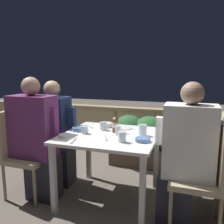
# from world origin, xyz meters

# --- Properties ---
(ground_plane) EXTENTS (16.00, 16.00, 0.00)m
(ground_plane) POSITION_xyz_m (0.00, 0.00, 0.00)
(ground_plane) COLOR #665B51
(parapet_wall) EXTENTS (9.00, 0.18, 0.73)m
(parapet_wall) POSITION_xyz_m (0.00, 1.72, 0.37)
(parapet_wall) COLOR tan
(parapet_wall) RESTS_ON ground_plane
(dining_table) EXTENTS (0.95, 0.92, 0.72)m
(dining_table) POSITION_xyz_m (0.00, 0.00, 0.63)
(dining_table) COLOR white
(dining_table) RESTS_ON ground_plane
(planter_hedge) EXTENTS (1.10, 0.47, 0.73)m
(planter_hedge) POSITION_xyz_m (0.24, 1.03, 0.40)
(planter_hedge) COLOR brown
(planter_hedge) RESTS_ON ground_plane
(chair_left_near) EXTENTS (0.44, 0.44, 0.95)m
(chair_left_near) POSITION_xyz_m (-0.96, -0.19, 0.56)
(chair_left_near) COLOR tan
(chair_left_near) RESTS_ON ground_plane
(person_purple_stripe) EXTENTS (0.52, 0.26, 1.30)m
(person_purple_stripe) POSITION_xyz_m (-0.75, -0.19, 0.65)
(person_purple_stripe) COLOR #282833
(person_purple_stripe) RESTS_ON ground_plane
(chair_left_far) EXTENTS (0.44, 0.44, 0.95)m
(chair_left_far) POSITION_xyz_m (-0.94, 0.16, 0.56)
(chair_left_far) COLOR tan
(chair_left_far) RESTS_ON ground_plane
(person_navy_jumper) EXTENTS (0.47, 0.26, 1.25)m
(person_navy_jumper) POSITION_xyz_m (-0.73, 0.16, 0.63)
(person_navy_jumper) COLOR #282833
(person_navy_jumper) RESTS_ON ground_plane
(chair_right_near) EXTENTS (0.44, 0.44, 0.95)m
(chair_right_near) POSITION_xyz_m (0.95, -0.18, 0.56)
(chair_right_near) COLOR tan
(chair_right_near) RESTS_ON ground_plane
(person_white_polo) EXTENTS (0.50, 0.26, 1.28)m
(person_white_polo) POSITION_xyz_m (0.75, -0.18, 0.64)
(person_white_polo) COLOR #282833
(person_white_polo) RESTS_ON ground_plane
(chair_right_far) EXTENTS (0.44, 0.44, 0.95)m
(chair_right_far) POSITION_xyz_m (0.99, 0.17, 0.56)
(chair_right_far) COLOR tan
(chair_right_far) RESTS_ON ground_plane
(beer_bottle) EXTENTS (0.06, 0.06, 0.24)m
(beer_bottle) POSITION_xyz_m (0.03, 0.09, 0.81)
(beer_bottle) COLOR brown
(beer_bottle) RESTS_ON dining_table
(plate_0) EXTENTS (0.20, 0.20, 0.01)m
(plate_0) POSITION_xyz_m (0.07, 0.29, 0.73)
(plate_0) COLOR white
(plate_0) RESTS_ON dining_table
(bowl_0) EXTENTS (0.16, 0.16, 0.04)m
(bowl_0) POSITION_xyz_m (-0.36, 0.03, 0.75)
(bowl_0) COLOR #4C709E
(bowl_0) RESTS_ON dining_table
(bowl_1) EXTENTS (0.14, 0.14, 0.04)m
(bowl_1) POSITION_xyz_m (0.37, -0.14, 0.74)
(bowl_1) COLOR #4C709E
(bowl_1) RESTS_ON dining_table
(bowl_2) EXTENTS (0.15, 0.15, 0.05)m
(bowl_2) POSITION_xyz_m (-0.14, 0.29, 0.75)
(bowl_2) COLOR beige
(bowl_2) RESTS_ON dining_table
(bowl_3) EXTENTS (0.11, 0.11, 0.03)m
(bowl_3) POSITION_xyz_m (-0.39, -0.24, 0.74)
(bowl_3) COLOR silver
(bowl_3) RESTS_ON dining_table
(glass_cup_0) EXTENTS (0.08, 0.08, 0.11)m
(glass_cup_0) POSITION_xyz_m (0.33, 0.05, 0.78)
(glass_cup_0) COLOR silver
(glass_cup_0) RESTS_ON dining_table
(glass_cup_1) EXTENTS (0.06, 0.06, 0.10)m
(glass_cup_1) POSITION_xyz_m (0.09, -0.01, 0.77)
(glass_cup_1) COLOR silver
(glass_cup_1) RESTS_ON dining_table
(glass_cup_2) EXTENTS (0.07, 0.07, 0.10)m
(glass_cup_2) POSITION_xyz_m (0.19, -0.22, 0.77)
(glass_cup_2) COLOR silver
(glass_cup_2) RESTS_ON dining_table
(glass_cup_3) EXTENTS (0.07, 0.07, 0.09)m
(glass_cup_3) POSITION_xyz_m (-0.12, 0.14, 0.77)
(glass_cup_3) COLOR silver
(glass_cup_3) RESTS_ON dining_table
(glass_cup_4) EXTENTS (0.07, 0.07, 0.08)m
(glass_cup_4) POSITION_xyz_m (-0.26, -0.06, 0.76)
(glass_cup_4) COLOR silver
(glass_cup_4) RESTS_ON dining_table
(fork_0) EXTENTS (0.09, 0.16, 0.01)m
(fork_0) POSITION_xyz_m (0.01, -0.15, 0.72)
(fork_0) COLOR silver
(fork_0) RESTS_ON dining_table
(fork_1) EXTENTS (0.15, 0.12, 0.01)m
(fork_1) POSITION_xyz_m (-0.34, 0.23, 0.72)
(fork_1) COLOR silver
(fork_1) RESTS_ON dining_table
(fork_2) EXTENTS (0.05, 0.17, 0.01)m
(fork_2) POSITION_xyz_m (-0.25, -0.33, 0.72)
(fork_2) COLOR silver
(fork_2) RESTS_ON dining_table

